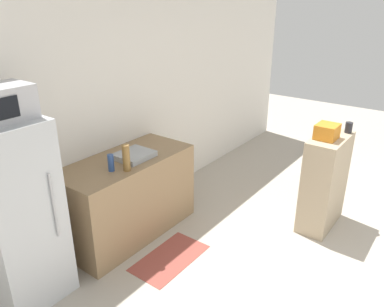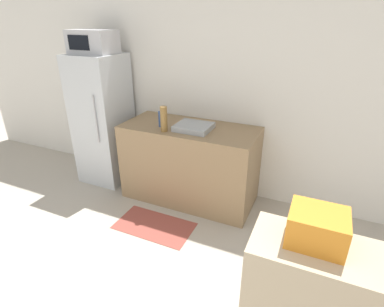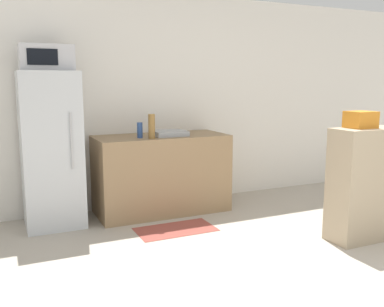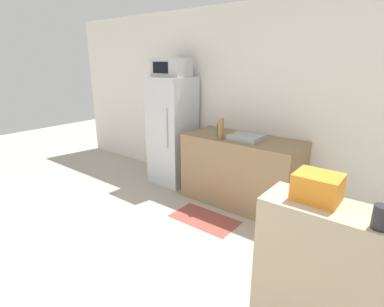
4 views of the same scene
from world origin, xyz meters
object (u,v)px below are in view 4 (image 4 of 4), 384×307
at_px(refrigerator, 173,131).
at_px(bottle_tall, 221,129).
at_px(basket, 317,187).
at_px(microwave, 171,67).
at_px(bottle_short, 219,130).
at_px(jar, 381,217).

relative_size(refrigerator, bottle_tall, 6.05).
bearing_deg(bottle_tall, basket, -41.91).
xyz_separation_m(refrigerator, bottle_tall, (1.04, -0.24, 0.23)).
bearing_deg(basket, microwave, 147.64).
height_order(refrigerator, microwave, microwave).
distance_m(bottle_tall, bottle_short, 0.16).
distance_m(refrigerator, jar, 3.49).
distance_m(bottle_tall, jar, 2.48).
xyz_separation_m(bottle_tall, bottle_short, (-0.10, 0.12, -0.05)).
xyz_separation_m(microwave, bottle_short, (0.94, -0.12, -0.77)).
distance_m(bottle_tall, basket, 2.14).
distance_m(microwave, bottle_tall, 1.29).
height_order(microwave, bottle_tall, microwave).
bearing_deg(jar, bottle_short, 140.39).
relative_size(bottle_short, basket, 0.69).
xyz_separation_m(bottle_tall, jar, (1.93, -1.56, 0.11)).
distance_m(bottle_short, basket, 2.30).
distance_m(microwave, bottle_short, 1.22).
distance_m(bottle_short, jar, 2.64).
distance_m(microwave, basket, 3.17).
relative_size(refrigerator, basket, 6.53).
distance_m(refrigerator, bottle_tall, 1.09).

